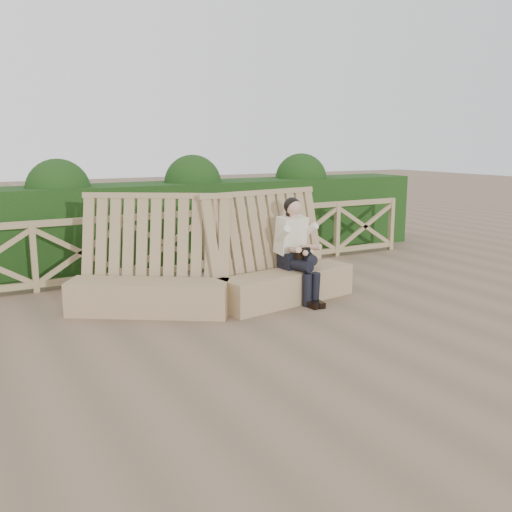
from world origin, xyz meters
TOP-DOWN VIEW (x-y plane):
  - ground at (0.00, 0.00)m, footprint 60.00×60.00m
  - bench at (-0.02, 1.45)m, footprint 4.05×1.83m
  - woman at (1.11, 1.23)m, footprint 0.45×0.93m
  - guardrail at (0.00, 3.50)m, footprint 10.10×0.09m
  - hedge at (0.00, 4.70)m, footprint 12.00×1.20m

SIDE VIEW (x-z plane):
  - ground at x=0.00m, z-range 0.00..0.00m
  - bench at x=-0.02m, z-range -0.40..1.19m
  - guardrail at x=0.00m, z-range 0.00..1.10m
  - hedge at x=0.00m, z-range 0.00..1.50m
  - woman at x=1.11m, z-range 0.04..1.53m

